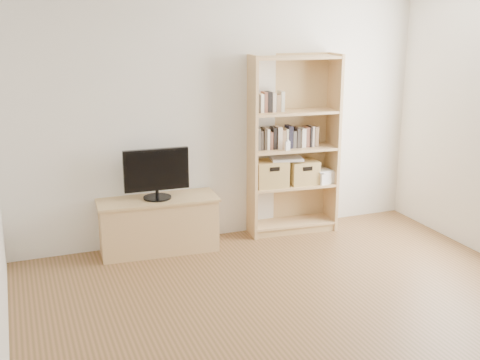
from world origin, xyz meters
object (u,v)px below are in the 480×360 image
baby_monitor (287,146)px  basket_right (303,172)px  tv_stand (158,226)px  bookshelf (293,146)px  television (156,174)px  basket_left (270,173)px  laptop (286,159)px

baby_monitor → basket_right: (0.23, 0.08, -0.33)m
tv_stand → basket_right: basket_right is taller
bookshelf → basket_right: size_ratio=6.25×
television → baby_monitor: television is taller
basket_right → basket_left: bearing=178.6°
tv_stand → laptop: laptop is taller
television → laptop: 1.44m
basket_left → laptop: (0.18, -0.03, 0.15)m
television → basket_left: (1.27, 0.06, -0.13)m
baby_monitor → laptop: baby_monitor is taller
tv_stand → basket_right: 1.69m
baby_monitor → basket_left: (-0.14, 0.11, -0.32)m
bookshelf → basket_left: 0.39m
baby_monitor → basket_right: 0.41m
basket_right → laptop: bearing=-178.2°
bookshelf → laptop: size_ratio=5.74×
basket_right → baby_monitor: bearing=-157.1°
basket_right → laptop: size_ratio=0.92×
television → basket_left: television is taller
bookshelf → baby_monitor: 0.16m
tv_stand → basket_right: size_ratio=3.74×
television → bookshelf: bearing=3.8°
bookshelf → basket_left: bearing=-178.8°
basket_left → basket_right: basket_left is taller
tv_stand → television: (0.00, 0.00, 0.55)m
baby_monitor → bookshelf: bearing=36.7°
bookshelf → basket_left: (-0.26, 0.02, -0.29)m
television → laptop: size_ratio=1.92×
bookshelf → tv_stand: bearing=-173.7°
basket_left → basket_right: size_ratio=1.11×
tv_stand → television: bearing=3.6°
bookshelf → basket_right: 0.33m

